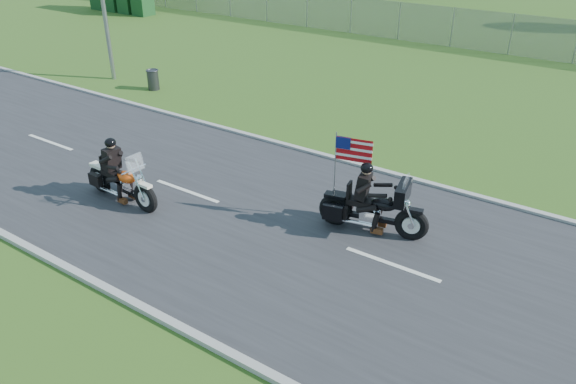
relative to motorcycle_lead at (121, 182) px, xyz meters
The scene contains 8 objects.
ground 3.35m from the motorcycle_lead, 23.16° to the left, with size 420.00×420.00×0.00m, color #2B5219.
road 3.34m from the motorcycle_lead, 23.16° to the left, with size 120.00×8.00×0.04m, color #28282B.
curb_north 6.17m from the motorcycle_lead, 60.42° to the left, with size 120.00×0.18×0.12m, color #9E9B93.
curb_south 4.13m from the motorcycle_lead, 42.19° to the right, with size 120.00×0.18×0.12m, color #9E9B93.
fence 21.39m from the motorcycle_lead, 95.27° to the left, with size 60.00×0.03×2.00m, color gray.
motorcycle_lead is the anchor object (origin of this frame).
motorcycle_follow 6.45m from the motorcycle_lead, 20.87° to the left, with size 2.61×1.10×2.20m.
trash_can 9.64m from the motorcycle_lead, 131.60° to the left, with size 0.46×0.46×0.80m, color #3E3E43.
Camera 1 is at (7.76, -9.47, 7.06)m, focal length 35.00 mm.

